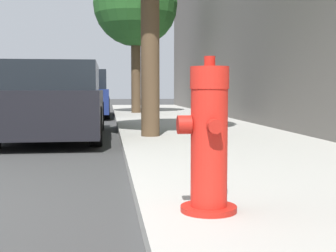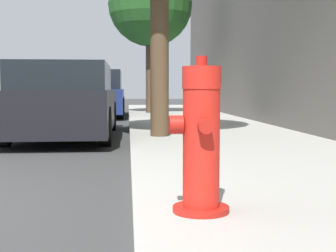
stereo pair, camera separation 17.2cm
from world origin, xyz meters
The scene contains 4 objects.
fire_hydrant centered at (2.42, -0.24, 0.56)m, with size 0.38×0.37×0.97m.
parked_car_near centered at (0.83, 5.58, 0.65)m, with size 1.75×4.53×1.34m.
parked_car_mid centered at (0.93, 12.08, 0.71)m, with size 1.84×4.49×1.47m.
street_tree_far centered at (2.72, 12.31, 3.62)m, with size 2.73×2.73×4.89m.
Camera 1 is at (1.80, -3.08, 0.88)m, focal length 50.00 mm.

